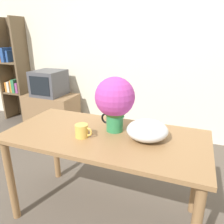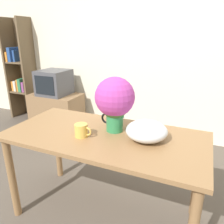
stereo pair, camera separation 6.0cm
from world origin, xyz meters
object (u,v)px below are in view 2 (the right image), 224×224
at_px(flower_vase, 115,101).
at_px(white_bowl, 147,131).
at_px(tv_set, 54,83).
at_px(coffee_mug, 82,130).

height_order(flower_vase, white_bowl, flower_vase).
distance_m(white_bowl, tv_set, 2.26).
relative_size(coffee_mug, white_bowl, 0.45).
bearing_deg(flower_vase, white_bowl, -11.28).
distance_m(coffee_mug, white_bowl, 0.47).
relative_size(coffee_mug, tv_set, 0.28).
bearing_deg(flower_vase, coffee_mug, -133.12).
distance_m(flower_vase, tv_set, 2.03).
xyz_separation_m(white_bowl, tv_set, (-1.82, 1.33, -0.06)).
xyz_separation_m(coffee_mug, tv_set, (-1.38, 1.47, -0.04)).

